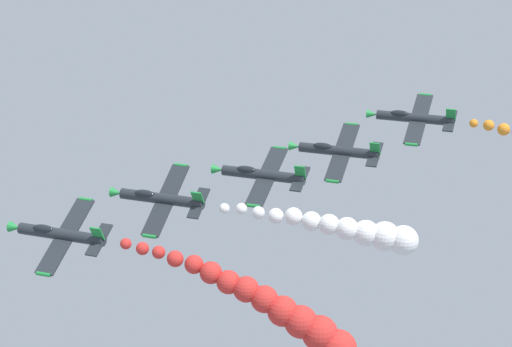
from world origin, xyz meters
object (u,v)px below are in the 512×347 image
Objects in this scene: airplane_left_outer at (337,151)px; airplane_right_outer at (414,118)px; airplane_left_inner at (160,198)px; airplane_lead at (60,234)px; airplane_right_inner at (262,174)px.

airplane_right_outer is (8.99, -6.79, 2.02)m from airplane_left_outer.
airplane_left_inner is at bearing 139.32° from airplane_right_outer.
airplane_lead is 32.02m from airplane_left_outer.
airplane_left_inner is 21.16m from airplane_left_outer.
airplane_lead is at bearing 144.80° from airplane_left_inner.
airplane_right_outer reaches higher than airplane_right_inner.
airplane_left_outer is at bearing -42.60° from airplane_left_inner.
airplane_left_inner is 1.00× the size of airplane_right_inner.
airplane_right_inner is (16.03, -14.57, 2.29)m from airplane_lead.
airplane_left_inner is at bearing 137.40° from airplane_left_outer.
airplane_right_inner is 1.00× the size of airplane_left_outer.
airplane_right_inner is 10.29m from airplane_left_outer.
airplane_left_outer is 11.45m from airplane_right_outer.
airplane_lead is 1.00× the size of airplane_left_inner.
airplane_right_outer is at bearing -36.32° from airplane_right_inner.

